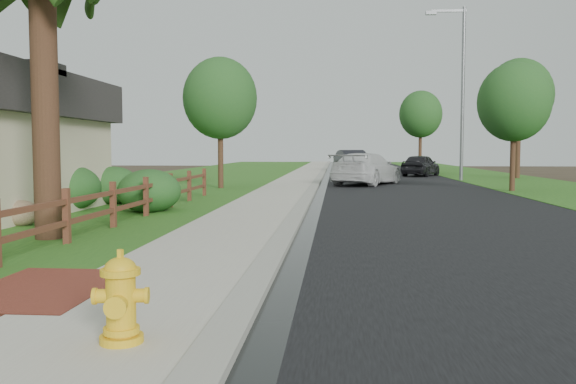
# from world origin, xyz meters

# --- Properties ---
(ground) EXTENTS (120.00, 120.00, 0.00)m
(ground) POSITION_xyz_m (0.00, 0.00, 0.00)
(ground) COLOR #34271C
(road) EXTENTS (8.00, 90.00, 0.02)m
(road) POSITION_xyz_m (4.60, 35.00, 0.01)
(road) COLOR black
(road) RESTS_ON ground
(curb) EXTENTS (0.40, 90.00, 0.12)m
(curb) POSITION_xyz_m (0.40, 35.00, 0.06)
(curb) COLOR gray
(curb) RESTS_ON ground
(wet_gutter) EXTENTS (0.50, 90.00, 0.00)m
(wet_gutter) POSITION_xyz_m (0.75, 35.00, 0.02)
(wet_gutter) COLOR black
(wet_gutter) RESTS_ON road
(sidewalk) EXTENTS (2.20, 90.00, 0.10)m
(sidewalk) POSITION_xyz_m (-0.90, 35.00, 0.05)
(sidewalk) COLOR #AFA698
(sidewalk) RESTS_ON ground
(grass_strip) EXTENTS (1.60, 90.00, 0.06)m
(grass_strip) POSITION_xyz_m (-2.80, 35.00, 0.03)
(grass_strip) COLOR #205117
(grass_strip) RESTS_ON ground
(lawn_near) EXTENTS (9.00, 90.00, 0.04)m
(lawn_near) POSITION_xyz_m (-8.00, 35.00, 0.02)
(lawn_near) COLOR #205117
(lawn_near) RESTS_ON ground
(verge_far) EXTENTS (6.00, 90.00, 0.04)m
(verge_far) POSITION_xyz_m (11.50, 35.00, 0.02)
(verge_far) COLOR #205117
(verge_far) RESTS_ON ground
(brick_patch) EXTENTS (1.60, 2.40, 0.11)m
(brick_patch) POSITION_xyz_m (-2.20, -1.00, 0.06)
(brick_patch) COLOR maroon
(brick_patch) RESTS_ON ground
(ranch_fence) EXTENTS (0.12, 16.92, 1.10)m
(ranch_fence) POSITION_xyz_m (-3.60, 6.40, 0.62)
(ranch_fence) COLOR #53291B
(ranch_fence) RESTS_ON ground
(fire_hydrant) EXTENTS (0.55, 0.44, 0.84)m
(fire_hydrant) POSITION_xyz_m (-0.46, -3.01, 0.49)
(fire_hydrant) COLOR yellow
(fire_hydrant) RESTS_ON sidewalk
(white_suv) EXTENTS (4.27, 6.04, 1.62)m
(white_suv) POSITION_xyz_m (3.00, 23.29, 0.83)
(white_suv) COLOR silver
(white_suv) RESTS_ON road
(dark_car_mid) EXTENTS (3.36, 4.68, 1.48)m
(dark_car_mid) POSITION_xyz_m (7.20, 33.89, 0.76)
(dark_car_mid) COLOR black
(dark_car_mid) RESTS_ON road
(dark_car_far) EXTENTS (3.25, 5.68, 1.77)m
(dark_car_far) POSITION_xyz_m (2.79, 41.50, 0.90)
(dark_car_far) COLOR black
(dark_car_far) RESTS_ON road
(streetlight) EXTENTS (2.30, 0.28, 9.97)m
(streetlight) POSITION_xyz_m (8.51, 27.87, 5.64)
(streetlight) COLOR slate
(streetlight) RESTS_ON ground
(boulder) EXTENTS (1.17, 1.05, 0.64)m
(boulder) POSITION_xyz_m (-6.00, 5.54, 0.32)
(boulder) COLOR brown
(boulder) RESTS_ON ground
(shrub_b) EXTENTS (2.00, 2.00, 1.26)m
(shrub_b) POSITION_xyz_m (-3.90, 8.84, 0.63)
(shrub_b) COLOR #1C4F20
(shrub_b) RESTS_ON ground
(shrub_c) EXTENTS (1.97, 1.97, 1.27)m
(shrub_c) POSITION_xyz_m (-5.90, 11.35, 0.63)
(shrub_c) COLOR #1C4F20
(shrub_c) RESTS_ON ground
(shrub_d) EXTENTS (2.33, 2.33, 1.40)m
(shrub_d) POSITION_xyz_m (-6.50, 9.12, 0.70)
(shrub_d) COLOR #1C4F20
(shrub_d) RESTS_ON ground
(tree_near_left) EXTENTS (3.42, 3.42, 6.07)m
(tree_near_left) POSITION_xyz_m (-3.90, 19.71, 4.17)
(tree_near_left) COLOR #3C2618
(tree_near_left) RESTS_ON ground
(tree_near_right) EXTENTS (3.09, 3.09, 5.56)m
(tree_near_right) POSITION_xyz_m (9.05, 18.77, 3.85)
(tree_near_right) COLOR #3C2618
(tree_near_right) RESTS_ON ground
(tree_mid_right) EXTENTS (4.12, 4.12, 7.47)m
(tree_mid_right) POSITION_xyz_m (12.77, 30.93, 5.19)
(tree_mid_right) COLOR #3C2618
(tree_mid_right) RESTS_ON ground
(tree_far_right) EXTENTS (3.90, 3.90, 7.18)m
(tree_far_right) POSITION_xyz_m (9.10, 48.39, 5.02)
(tree_far_right) COLOR #3C2618
(tree_far_right) RESTS_ON ground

